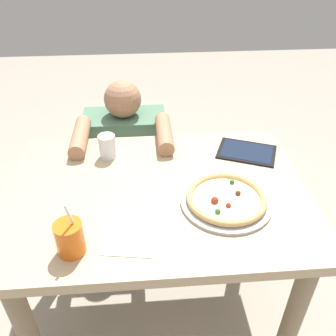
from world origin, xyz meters
TOP-DOWN VIEW (x-y plane):
  - ground_plane at (0.00, 0.00)m, footprint 8.00×8.00m
  - dining_table at (0.00, 0.00)m, footprint 1.11×0.80m
  - pizza_near at (0.24, -0.09)m, footprint 0.32×0.32m
  - drink_cup_colored at (-0.28, -0.27)m, footprint 0.09×0.09m
  - water_cup_clear at (-0.20, 0.24)m, footprint 0.07×0.07m
  - paper_napkin at (-0.10, -0.24)m, footprint 0.18×0.17m
  - tablet at (0.40, 0.22)m, footprint 0.29×0.25m
  - diner_seated at (-0.14, 0.58)m, footprint 0.44×0.54m

SIDE VIEW (x-z plane):
  - ground_plane at x=0.00m, z-range 0.00..0.00m
  - diner_seated at x=-0.14m, z-range -0.06..0.89m
  - dining_table at x=0.00m, z-range 0.25..1.00m
  - paper_napkin at x=-0.10m, z-range 0.75..0.75m
  - tablet at x=0.40m, z-range 0.75..0.76m
  - pizza_near at x=0.24m, z-range 0.75..0.79m
  - water_cup_clear at x=-0.20m, z-range 0.75..0.85m
  - drink_cup_colored at x=-0.28m, z-range 0.71..0.90m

